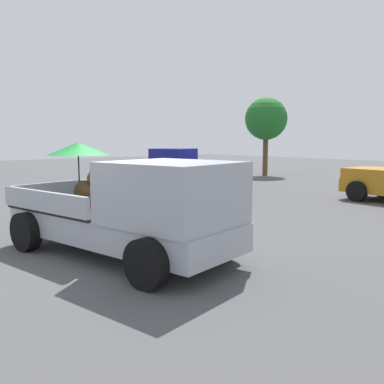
# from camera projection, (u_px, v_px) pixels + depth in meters

# --- Properties ---
(ground_plane) EXTENTS (80.00, 80.00, 0.00)m
(ground_plane) POSITION_uv_depth(u_px,v_px,m) (120.00, 255.00, 8.19)
(ground_plane) COLOR #4C4C4F
(pickup_truck_main) EXTENTS (5.30, 2.97, 2.22)m
(pickup_truck_main) POSITION_uv_depth(u_px,v_px,m) (133.00, 209.00, 7.82)
(pickup_truck_main) COLOR black
(pickup_truck_main) RESTS_ON ground
(pickup_truck_far) EXTENTS (5.12, 3.22, 1.80)m
(pickup_truck_far) POSITION_uv_depth(u_px,v_px,m) (189.00, 167.00, 21.10)
(pickup_truck_far) COLOR black
(pickup_truck_far) RESTS_ON ground
(parked_sedan_near) EXTENTS (4.56, 2.60, 1.33)m
(parked_sedan_near) POSITION_uv_depth(u_px,v_px,m) (181.00, 178.00, 16.32)
(parked_sedan_near) COLOR black
(parked_sedan_near) RESTS_ON ground
(tree_by_lot) EXTENTS (2.65, 2.65, 4.89)m
(tree_by_lot) POSITION_uv_depth(u_px,v_px,m) (266.00, 119.00, 25.95)
(tree_by_lot) COLOR brown
(tree_by_lot) RESTS_ON ground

